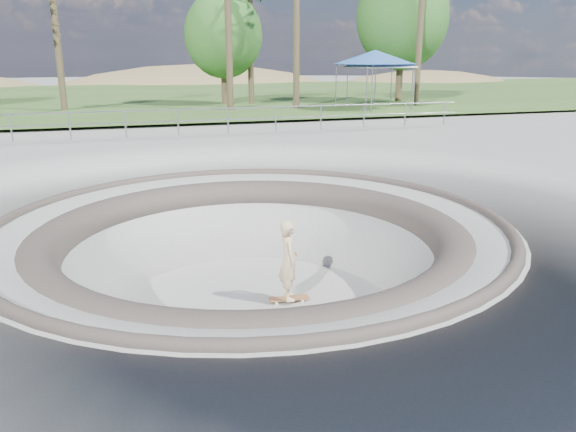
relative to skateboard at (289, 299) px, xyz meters
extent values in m
plane|color=#A7A7A2|center=(-0.83, -0.11, 1.83)|extent=(180.00, 180.00, 0.00)
torus|color=#A7A7A2|center=(-0.83, -0.11, -0.17)|extent=(14.00, 14.00, 4.00)
cylinder|color=#A7A7A2|center=(-0.83, -0.11, -0.12)|extent=(6.60, 6.60, 0.10)
torus|color=#48403A|center=(-0.83, -0.11, 1.81)|extent=(10.24, 10.24, 0.24)
torus|color=#48403A|center=(-0.83, -0.11, 1.38)|extent=(8.91, 8.91, 0.81)
cube|color=#385321|center=(-0.83, 33.89, 2.05)|extent=(180.00, 36.00, 0.12)
ellipsoid|color=olive|center=(7.17, 59.89, -6.04)|extent=(61.60, 44.00, 28.60)
ellipsoid|color=olive|center=(34.17, 51.89, -3.53)|extent=(42.00, 30.00, 19.50)
cylinder|color=gray|center=(-0.83, 11.89, 3.00)|extent=(25.00, 0.05, 0.05)
cylinder|color=gray|center=(-0.83, 11.89, 2.55)|extent=(25.00, 0.05, 0.05)
cube|color=brown|center=(0.00, 0.00, 0.01)|extent=(0.88, 0.32, 0.02)
cylinder|color=#B9BABF|center=(0.00, 0.00, -0.03)|extent=(0.06, 0.18, 0.04)
cylinder|color=#B9BABF|center=(0.00, 0.00, -0.03)|extent=(0.06, 0.18, 0.04)
cylinder|color=white|center=(0.00, 0.00, -0.04)|extent=(0.07, 0.04, 0.07)
cylinder|color=white|center=(0.00, 0.00, -0.04)|extent=(0.07, 0.04, 0.07)
cylinder|color=white|center=(0.00, 0.00, -0.04)|extent=(0.07, 0.04, 0.07)
cylinder|color=white|center=(0.00, 0.00, -0.04)|extent=(0.07, 0.04, 0.07)
imported|color=beige|center=(0.00, 0.00, 0.88)|extent=(0.48, 0.67, 1.73)
cylinder|color=gray|center=(9.93, 17.47, 3.22)|extent=(0.06, 0.06, 2.21)
cylinder|color=gray|center=(12.75, 17.47, 3.22)|extent=(0.06, 0.06, 2.21)
cylinder|color=gray|center=(9.93, 20.29, 3.22)|extent=(0.06, 0.06, 2.21)
cylinder|color=gray|center=(12.75, 20.29, 3.22)|extent=(0.06, 0.06, 2.21)
cube|color=silver|center=(11.34, 18.88, 4.42)|extent=(3.10, 3.10, 0.08)
cone|color=silver|center=(11.34, 18.88, 4.77)|extent=(5.97, 5.97, 0.70)
cylinder|color=gray|center=(9.47, 17.39, 3.29)|extent=(0.06, 0.06, 2.37)
cylinder|color=gray|center=(12.48, 17.39, 3.29)|extent=(0.06, 0.06, 2.37)
cylinder|color=gray|center=(9.47, 20.41, 3.29)|extent=(0.06, 0.06, 2.37)
cylinder|color=gray|center=(12.48, 20.41, 3.29)|extent=(0.06, 0.06, 2.37)
cube|color=#2E5CA6|center=(10.97, 18.90, 4.58)|extent=(4.02, 4.02, 0.08)
cone|color=#2E5CA6|center=(10.97, 18.90, 4.96)|extent=(6.12, 6.12, 0.75)
cylinder|color=brown|center=(-5.75, 23.18, 6.66)|extent=(0.36, 0.36, 9.31)
cylinder|color=brown|center=(3.12, 20.80, 6.96)|extent=(0.36, 0.36, 9.92)
cylinder|color=brown|center=(5.14, 24.10, 5.68)|extent=(0.36, 0.36, 7.37)
cylinder|color=brown|center=(6.93, 20.60, 6.96)|extent=(0.36, 0.36, 9.92)
cylinder|color=brown|center=(14.54, 20.34, 7.22)|extent=(0.36, 0.36, 10.45)
cylinder|color=brown|center=(3.56, 24.46, 3.98)|extent=(0.44, 0.44, 3.96)
ellipsoid|color=#25561D|center=(3.56, 24.46, 6.24)|extent=(4.72, 4.29, 5.15)
cylinder|color=brown|center=(14.93, 23.29, 4.50)|extent=(0.44, 0.44, 5.00)
ellipsoid|color=#25561D|center=(14.93, 23.29, 7.36)|extent=(5.97, 5.43, 6.51)
camera|label=1|loc=(-3.34, -10.60, 5.04)|focal=35.00mm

